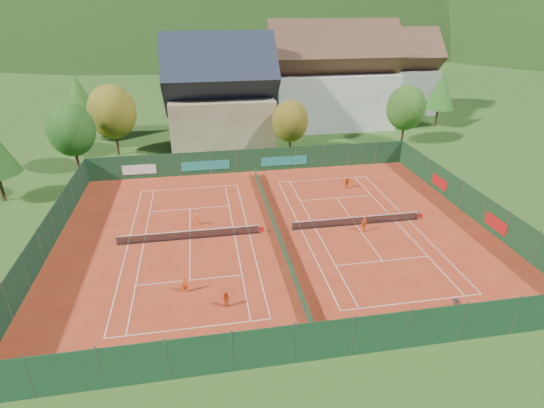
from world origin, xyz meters
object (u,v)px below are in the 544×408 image
at_px(ball_hopper, 456,302).
at_px(player_left_far, 197,219).
at_px(player_left_near, 185,285).
at_px(hotel_block_b, 389,77).
at_px(player_left_mid, 226,300).
at_px(hotel_block_a, 331,82).
at_px(player_right_near, 364,225).
at_px(chalet, 220,98).
at_px(player_right_far_b, 347,183).
at_px(player_right_far_a, 351,183).

xyz_separation_m(ball_hopper, player_left_far, (-17.94, 15.64, 0.08)).
relative_size(ball_hopper, player_left_near, 0.58).
height_order(hotel_block_b, player_left_mid, hotel_block_b).
height_order(hotel_block_a, player_right_near, hotel_block_a).
xyz_separation_m(ball_hopper, player_right_near, (-2.43, 11.64, 0.22)).
distance_m(chalet, hotel_block_a, 19.94).
bearing_deg(player_right_far_b, player_left_far, 12.69).
bearing_deg(player_right_far_a, player_left_mid, 34.29).
bearing_deg(player_left_near, ball_hopper, -31.29).
bearing_deg(player_left_far, hotel_block_a, -110.75).
bearing_deg(player_right_near, player_right_far_a, 46.81).
xyz_separation_m(chalet, player_left_near, (-5.30, -37.86, -5.93)).
xyz_separation_m(chalet, hotel_block_a, (19.00, 6.00, 0.76)).
distance_m(player_left_near, player_left_far, 10.55).
bearing_deg(hotel_block_b, player_left_mid, -123.16).
distance_m(player_left_near, player_right_near, 17.73).
distance_m(hotel_block_b, player_left_near, 64.74).
height_order(player_left_far, player_right_near, player_right_near).
bearing_deg(player_right_far_b, hotel_block_a, -109.85).
bearing_deg(player_right_far_b, chalet, -65.51).
xyz_separation_m(ball_hopper, player_left_near, (-18.92, 5.14, 0.14)).
height_order(hotel_block_a, player_left_near, hotel_block_a).
xyz_separation_m(player_left_mid, player_left_far, (-1.92, 12.81, -0.04)).
xyz_separation_m(hotel_block_a, player_left_far, (-23.31, -33.36, -6.75)).
height_order(player_left_mid, player_right_far_b, player_left_mid).
xyz_separation_m(player_right_near, player_right_far_b, (1.89, 10.39, -0.17)).
relative_size(player_left_near, player_right_far_a, 1.15).
distance_m(hotel_block_a, player_left_near, 50.59).
height_order(hotel_block_a, hotel_block_b, hotel_block_a).
bearing_deg(player_right_near, player_right_far_b, 49.10).
xyz_separation_m(ball_hopper, player_right_far_a, (-0.16, 21.78, 0.05)).
height_order(player_left_near, player_right_far_b, player_left_near).
bearing_deg(hotel_block_a, ball_hopper, -96.26).
distance_m(player_left_near, player_left_mid, 3.71).
height_order(chalet, hotel_block_a, hotel_block_a).
distance_m(hotel_block_a, player_right_far_b, 28.43).
xyz_separation_m(hotel_block_a, hotel_block_b, (14.00, 8.00, -0.76)).
bearing_deg(chalet, player_right_near, -70.35).
height_order(hotel_block_b, ball_hopper, hotel_block_b).
bearing_deg(chalet, player_right_far_a, -57.62).
relative_size(player_right_near, player_right_far_a, 1.28).
bearing_deg(player_left_near, player_right_far_a, 25.48).
xyz_separation_m(hotel_block_b, ball_hopper, (-19.38, -57.00, -6.06)).
bearing_deg(hotel_block_b, hotel_block_a, -150.26).
bearing_deg(player_right_far_b, player_right_near, 72.23).
height_order(hotel_block_b, player_right_far_b, hotel_block_b).
bearing_deg(hotel_block_b, player_right_far_b, -119.66).
distance_m(chalet, player_right_near, 33.81).
relative_size(player_right_far_a, player_right_far_b, 0.99).
distance_m(player_left_mid, player_left_far, 12.95).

